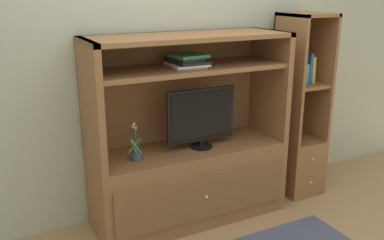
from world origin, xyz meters
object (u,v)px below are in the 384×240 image
at_px(upright_book_row, 301,70).
at_px(tv_monitor, 202,117).
at_px(media_console, 189,163).
at_px(magazine_stack, 187,61).
at_px(bookshelf_tall, 298,133).
at_px(potted_plant, 136,152).

bearing_deg(upright_book_row, tv_monitor, -177.43).
height_order(media_console, upright_book_row, media_console).
height_order(magazine_stack, upright_book_row, magazine_stack).
distance_m(bookshelf_tall, upright_book_row, 0.62).
xyz_separation_m(tv_monitor, potted_plant, (-0.57, -0.01, -0.20)).
xyz_separation_m(media_console, bookshelf_tall, (1.17, 0.00, 0.08)).
bearing_deg(upright_book_row, magazine_stack, -179.94).
xyz_separation_m(media_console, upright_book_row, (1.14, -0.01, 0.70)).
height_order(media_console, bookshelf_tall, bookshelf_tall).
bearing_deg(magazine_stack, bookshelf_tall, 0.59).
xyz_separation_m(tv_monitor, upright_book_row, (1.05, 0.05, 0.29)).
bearing_deg(media_console, upright_book_row, -0.33).
height_order(tv_monitor, bookshelf_tall, bookshelf_tall).
bearing_deg(bookshelf_tall, potted_plant, -177.49).
relative_size(media_console, tv_monitor, 2.70).
distance_m(magazine_stack, upright_book_row, 1.17).
height_order(media_console, potted_plant, media_console).
relative_size(media_console, potted_plant, 5.29).
bearing_deg(upright_book_row, bookshelf_tall, 22.40).
distance_m(media_console, magazine_stack, 0.86).
bearing_deg(media_console, potted_plant, -172.04).
distance_m(media_console, tv_monitor, 0.42).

